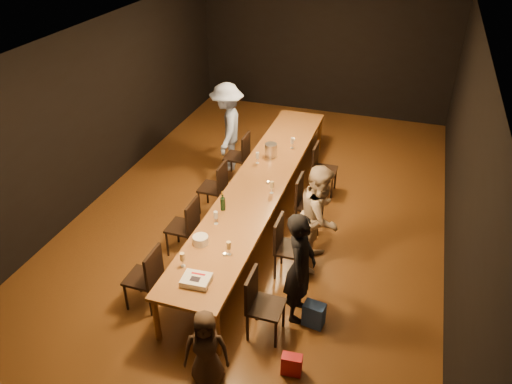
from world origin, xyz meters
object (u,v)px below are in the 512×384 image
(chair_left_1, at_px, (182,226))
(man_blue, at_px, (227,127))
(woman_tan, at_px, (320,216))
(champagne_bottle, at_px, (223,201))
(chair_right_2, at_px, (310,204))
(chair_left_0, at_px, (143,277))
(chair_right_0, at_px, (266,306))
(plate_stack, at_px, (201,240))
(chair_right_1, at_px, (291,248))
(woman_birthday, at_px, (300,267))
(child, at_px, (206,349))
(ice_bucket, at_px, (271,150))
(chair_right_3, at_px, (325,170))
(table, at_px, (260,183))
(birthday_cake, at_px, (196,280))
(chair_left_2, at_px, (212,187))
(chair_left_3, at_px, (236,156))

(chair_left_1, distance_m, man_blue, 2.78)
(woman_tan, xyz_separation_m, champagne_bottle, (-1.41, -0.20, 0.10))
(chair_right_2, xyz_separation_m, chair_left_0, (-1.70, -2.40, 0.00))
(chair_right_0, relative_size, plate_stack, 4.40)
(woman_tan, distance_m, man_blue, 3.26)
(chair_right_1, bearing_deg, chair_right_2, 180.00)
(woman_birthday, height_order, child, woman_birthday)
(ice_bucket, bearing_deg, woman_birthday, -66.43)
(man_blue, height_order, child, man_blue)
(chair_right_3, height_order, man_blue, man_blue)
(chair_right_3, bearing_deg, plate_stack, -19.85)
(table, xyz_separation_m, birthday_cake, (0.01, -2.56, 0.09))
(chair_right_3, height_order, ice_bucket, ice_bucket)
(woman_tan, distance_m, plate_stack, 1.75)
(chair_left_0, xyz_separation_m, chair_left_2, (0.00, 2.40, 0.00))
(child, bearing_deg, chair_right_1, 60.22)
(table, distance_m, birthday_cake, 2.56)
(chair_left_0, bearing_deg, chair_right_2, -35.31)
(chair_left_0, bearing_deg, woman_tan, -50.91)
(man_blue, bearing_deg, chair_left_2, -4.34)
(woman_birthday, relative_size, man_blue, 0.90)
(woman_tan, relative_size, plate_stack, 7.61)
(chair_left_2, xyz_separation_m, man_blue, (-0.30, 1.53, 0.41))
(chair_right_3, bearing_deg, chair_right_2, -0.00)
(birthday_cake, relative_size, ice_bucket, 1.52)
(chair_right_1, distance_m, chair_left_2, 2.08)
(chair_right_2, xyz_separation_m, chair_left_3, (-1.70, 1.20, 0.00))
(chair_right_1, relative_size, woman_birthday, 0.59)
(woman_birthday, xyz_separation_m, champagne_bottle, (-1.41, 0.96, 0.12))
(child, height_order, ice_bucket, child)
(chair_left_0, xyz_separation_m, child, (1.28, -0.89, 0.06))
(chair_left_0, height_order, birthday_cake, chair_left_0)
(chair_right_1, relative_size, man_blue, 0.53)
(table, relative_size, ice_bucket, 25.47)
(plate_stack, relative_size, champagne_bottle, 0.68)
(chair_right_2, xyz_separation_m, ice_bucket, (-0.93, 0.88, 0.40))
(chair_right_0, height_order, plate_stack, chair_right_0)
(woman_birthday, height_order, birthday_cake, woman_birthday)
(chair_left_3, bearing_deg, chair_right_0, -154.72)
(woman_birthday, distance_m, man_blue, 4.17)
(chair_right_1, height_order, chair_left_0, same)
(chair_left_3, xyz_separation_m, child, (1.28, -4.49, 0.06))
(chair_right_3, distance_m, child, 4.51)
(chair_left_2, distance_m, woman_birthday, 2.80)
(chair_right_0, xyz_separation_m, child, (-0.42, -0.89, 0.06))
(chair_right_0, relative_size, woman_birthday, 0.59)
(woman_tan, bearing_deg, birthday_cake, 152.67)
(chair_left_2, bearing_deg, champagne_bottle, -148.91)
(plate_stack, bearing_deg, woman_tan, 37.23)
(table, bearing_deg, chair_left_2, 180.00)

